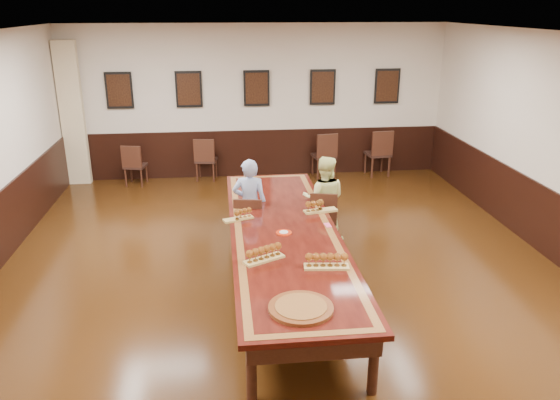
{
  "coord_description": "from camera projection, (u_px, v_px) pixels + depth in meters",
  "views": [
    {
      "loc": [
        -0.78,
        -6.53,
        3.54
      ],
      "look_at": [
        0.0,
        0.5,
        1.0
      ],
      "focal_mm": 35.0,
      "sensor_mm": 36.0,
      "label": 1
    }
  ],
  "objects": [
    {
      "name": "flight_a",
      "position": [
        240.0,
        215.0,
        7.48
      ],
      "size": [
        0.44,
        0.27,
        0.16
      ],
      "color": "#A78846",
      "rests_on": "conference_table"
    },
    {
      "name": "person_woman",
      "position": [
        324.0,
        200.0,
        8.45
      ],
      "size": [
        0.78,
        0.66,
        1.38
      ],
      "primitive_type": "imported",
      "rotation": [
        0.0,
        0.0,
        2.94
      ],
      "color": "#E8EC93",
      "rests_on": "floor"
    },
    {
      "name": "chair_man",
      "position": [
        249.0,
        223.0,
        8.19
      ],
      "size": [
        0.48,
        0.52,
        0.89
      ],
      "primitive_type": null,
      "rotation": [
        0.0,
        0.0,
        2.98
      ],
      "color": "black",
      "rests_on": "floor"
    },
    {
      "name": "carved_platter",
      "position": [
        301.0,
        308.0,
        5.27
      ],
      "size": [
        0.65,
        0.65,
        0.05
      ],
      "color": "#512410",
      "rests_on": "conference_table"
    },
    {
      "name": "flight_c",
      "position": [
        264.0,
        254.0,
        6.27
      ],
      "size": [
        0.51,
        0.36,
        0.18
      ],
      "color": "#A78846",
      "rests_on": "conference_table"
    },
    {
      "name": "wall_back",
      "position": [
        257.0,
        102.0,
        11.54
      ],
      "size": [
        8.0,
        0.02,
        3.2
      ],
      "primitive_type": "cube",
      "color": "beige",
      "rests_on": "floor"
    },
    {
      "name": "spare_chair_b",
      "position": [
        206.0,
        158.0,
        11.58
      ],
      "size": [
        0.5,
        0.53,
        0.92
      ],
      "primitive_type": null,
      "rotation": [
        0.0,
        0.0,
        2.99
      ],
      "color": "black",
      "rests_on": "floor"
    },
    {
      "name": "pink_phone",
      "position": [
        328.0,
        225.0,
        7.3
      ],
      "size": [
        0.09,
        0.15,
        0.01
      ],
      "primitive_type": "cube",
      "rotation": [
        0.0,
        0.0,
        0.1
      ],
      "color": "#FD5486",
      "rests_on": "conference_table"
    },
    {
      "name": "spare_chair_d",
      "position": [
        378.0,
        152.0,
        11.87
      ],
      "size": [
        0.54,
        0.58,
        1.02
      ],
      "primitive_type": null,
      "rotation": [
        0.0,
        0.0,
        3.27
      ],
      "color": "black",
      "rests_on": "floor"
    },
    {
      "name": "red_plate_grp",
      "position": [
        284.0,
        233.0,
        7.04
      ],
      "size": [
        0.21,
        0.21,
        0.03
      ],
      "color": "red",
      "rests_on": "conference_table"
    },
    {
      "name": "flight_b",
      "position": [
        318.0,
        206.0,
        7.76
      ],
      "size": [
        0.5,
        0.24,
        0.18
      ],
      "color": "#A78846",
      "rests_on": "conference_table"
    },
    {
      "name": "person_man",
      "position": [
        250.0,
        205.0,
        8.19
      ],
      "size": [
        0.57,
        0.42,
        1.42
      ],
      "primitive_type": "imported",
      "rotation": [
        0.0,
        0.0,
        2.98
      ],
      "color": "#4460AA",
      "rests_on": "floor"
    },
    {
      "name": "chair_woman",
      "position": [
        323.0,
        217.0,
        8.45
      ],
      "size": [
        0.5,
        0.53,
        0.88
      ],
      "primitive_type": null,
      "rotation": [
        0.0,
        0.0,
        2.94
      ],
      "color": "black",
      "rests_on": "floor"
    },
    {
      "name": "posters",
      "position": [
        257.0,
        88.0,
        11.37
      ],
      "size": [
        6.14,
        0.04,
        0.74
      ],
      "color": "black",
      "rests_on": "wall_back"
    },
    {
      "name": "spare_chair_c",
      "position": [
        324.0,
        154.0,
        11.79
      ],
      "size": [
        0.52,
        0.56,
        0.98
      ],
      "primitive_type": null,
      "rotation": [
        0.0,
        0.0,
        3.28
      ],
      "color": "black",
      "rests_on": "floor"
    },
    {
      "name": "conference_table",
      "position": [
        284.0,
        240.0,
        7.18
      ],
      "size": [
        1.4,
        5.0,
        0.76
      ],
      "color": "black",
      "rests_on": "floor"
    },
    {
      "name": "ceiling",
      "position": [
        285.0,
        35.0,
        6.31
      ],
      "size": [
        8.0,
        10.0,
        0.02
      ],
      "primitive_type": "cube",
      "color": "white",
      "rests_on": "floor"
    },
    {
      "name": "flight_d",
      "position": [
        327.0,
        261.0,
        6.09
      ],
      "size": [
        0.52,
        0.2,
        0.19
      ],
      "color": "#A78846",
      "rests_on": "conference_table"
    },
    {
      "name": "wainscoting",
      "position": [
        284.0,
        248.0,
        7.22
      ],
      "size": [
        8.0,
        10.0,
        1.0
      ],
      "color": "black",
      "rests_on": "floor"
    },
    {
      "name": "curtain",
      "position": [
        72.0,
        114.0,
        11.02
      ],
      "size": [
        0.45,
        0.18,
        2.9
      ],
      "primitive_type": "cube",
      "color": "#C8B189",
      "rests_on": "floor"
    },
    {
      "name": "floor",
      "position": [
        284.0,
        282.0,
        7.39
      ],
      "size": [
        8.0,
        10.0,
        0.02
      ],
      "primitive_type": "cube",
      "color": "black",
      "rests_on": "ground"
    },
    {
      "name": "spare_chair_a",
      "position": [
        135.0,
        164.0,
        11.25
      ],
      "size": [
        0.49,
        0.51,
        0.87
      ],
      "primitive_type": null,
      "rotation": [
        0.0,
        0.0,
        2.94
      ],
      "color": "black",
      "rests_on": "floor"
    }
  ]
}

